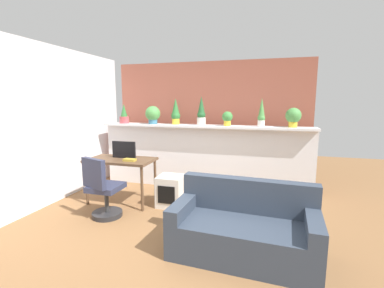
{
  "coord_description": "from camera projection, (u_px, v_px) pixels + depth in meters",
  "views": [
    {
      "loc": [
        1.21,
        -3.0,
        1.7
      ],
      "look_at": [
        0.05,
        1.07,
        1.02
      ],
      "focal_mm": 25.25,
      "sensor_mm": 36.0,
      "label": 1
    }
  ],
  "objects": [
    {
      "name": "ground_plane",
      "position": [
        165.0,
        235.0,
        3.44
      ],
      "size": [
        12.0,
        12.0,
        0.0
      ],
      "primitive_type": "plane",
      "color": "brown"
    },
    {
      "name": "divider_wall",
      "position": [
        203.0,
        158.0,
        5.25
      ],
      "size": [
        4.06,
        0.16,
        1.2
      ],
      "primitive_type": "cube",
      "color": "silver",
      "rests_on": "ground"
    },
    {
      "name": "plant_shelf",
      "position": [
        202.0,
        126.0,
        5.11
      ],
      "size": [
        4.06,
        0.37,
        0.04
      ],
      "primitive_type": "cube",
      "color": "silver",
      "rests_on": "divider_wall"
    },
    {
      "name": "brick_wall_behind",
      "position": [
        210.0,
        122.0,
        5.71
      ],
      "size": [
        4.06,
        0.1,
        2.5
      ],
      "primitive_type": "cube",
      "color": "#9E5442",
      "rests_on": "ground"
    },
    {
      "name": "side_wall_left",
      "position": [
        38.0,
        126.0,
        4.24
      ],
      "size": [
        0.12,
        4.4,
        2.6
      ],
      "primitive_type": "cube",
      "color": "silver",
      "rests_on": "ground"
    },
    {
      "name": "potted_plant_0",
      "position": [
        124.0,
        115.0,
        5.49
      ],
      "size": [
        0.19,
        0.19,
        0.39
      ],
      "color": "#B7474C",
      "rests_on": "plant_shelf"
    },
    {
      "name": "potted_plant_1",
      "position": [
        153.0,
        114.0,
        5.35
      ],
      "size": [
        0.3,
        0.3,
        0.36
      ],
      "color": "#386B84",
      "rests_on": "plant_shelf"
    },
    {
      "name": "potted_plant_2",
      "position": [
        176.0,
        112.0,
        5.25
      ],
      "size": [
        0.18,
        0.18,
        0.5
      ],
      "color": "gold",
      "rests_on": "plant_shelf"
    },
    {
      "name": "potted_plant_3",
      "position": [
        201.0,
        112.0,
        5.07
      ],
      "size": [
        0.16,
        0.16,
        0.54
      ],
      "color": "silver",
      "rests_on": "plant_shelf"
    },
    {
      "name": "potted_plant_4",
      "position": [
        227.0,
        118.0,
        4.94
      ],
      "size": [
        0.19,
        0.19,
        0.27
      ],
      "color": "gold",
      "rests_on": "plant_shelf"
    },
    {
      "name": "potted_plant_5",
      "position": [
        262.0,
        114.0,
        4.77
      ],
      "size": [
        0.13,
        0.13,
        0.51
      ],
      "color": "silver",
      "rests_on": "plant_shelf"
    },
    {
      "name": "potted_plant_6",
      "position": [
        293.0,
        116.0,
        4.66
      ],
      "size": [
        0.26,
        0.26,
        0.34
      ],
      "color": "gold",
      "rests_on": "plant_shelf"
    },
    {
      "name": "desk",
      "position": [
        121.0,
        164.0,
        4.48
      ],
      "size": [
        1.1,
        0.6,
        0.75
      ],
      "color": "brown",
      "rests_on": "ground"
    },
    {
      "name": "tv_monitor",
      "position": [
        124.0,
        150.0,
        4.51
      ],
      "size": [
        0.42,
        0.04,
        0.28
      ],
      "primitive_type": "cube",
      "color": "black",
      "rests_on": "desk"
    },
    {
      "name": "office_chair",
      "position": [
        103.0,
        192.0,
        3.91
      ],
      "size": [
        0.5,
        0.5,
        0.91
      ],
      "color": "#262628",
      "rests_on": "ground"
    },
    {
      "name": "side_cube_shelf",
      "position": [
        171.0,
        191.0,
        4.38
      ],
      "size": [
        0.4,
        0.41,
        0.5
      ],
      "color": "silver",
      "rests_on": "ground"
    },
    {
      "name": "book_on_desk",
      "position": [
        130.0,
        160.0,
        4.3
      ],
      "size": [
        0.19,
        0.11,
        0.04
      ],
      "primitive_type": "cube",
      "color": "gold",
      "rests_on": "desk"
    },
    {
      "name": "couch",
      "position": [
        244.0,
        230.0,
        2.99
      ],
      "size": [
        1.6,
        0.85,
        0.8
      ],
      "color": "#333D4C",
      "rests_on": "ground"
    }
  ]
}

